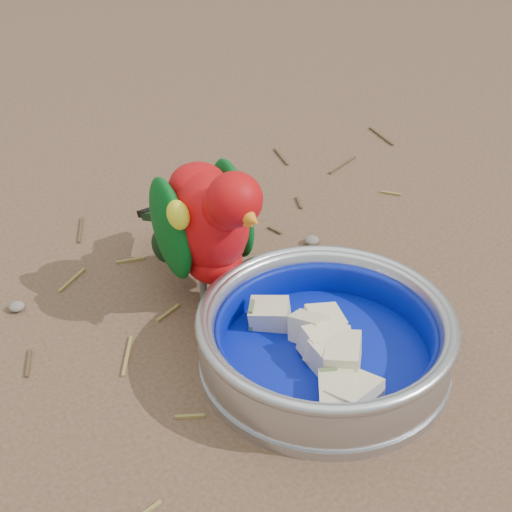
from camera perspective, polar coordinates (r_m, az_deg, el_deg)
name	(u,v)px	position (r m, az deg, el deg)	size (l,w,h in m)	color
ground	(297,405)	(0.73, 3.01, -10.75)	(60.00, 60.00, 0.00)	brown
food_bowl	(324,359)	(0.76, 4.98, -7.50)	(0.24, 0.24, 0.02)	#B2B2BA
bowl_wall	(326,335)	(0.74, 5.09, -5.76)	(0.24, 0.24, 0.04)	#B2B2BA
fruit_wedges	(325,341)	(0.75, 5.06, -6.18)	(0.14, 0.14, 0.03)	beige
lory_parrot	(209,233)	(0.80, -3.42, 1.66)	(0.10, 0.21, 0.17)	#B3090C
ground_debris	(293,358)	(0.77, 2.69, -7.42)	(0.90, 0.80, 0.01)	olive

